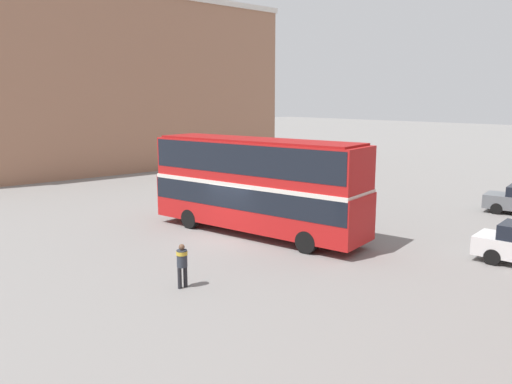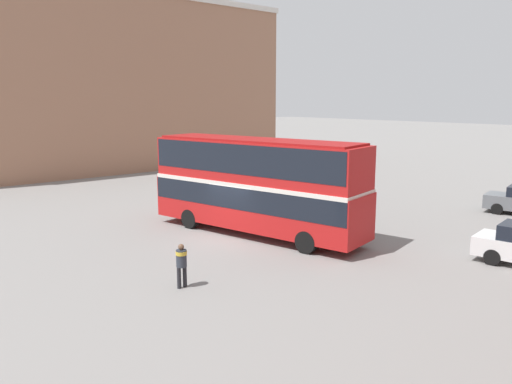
# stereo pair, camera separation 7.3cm
# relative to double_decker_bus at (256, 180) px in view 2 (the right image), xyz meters

# --- Properties ---
(ground_plane) EXTENTS (240.00, 240.00, 0.00)m
(ground_plane) POSITION_rel_double_decker_bus_xyz_m (-0.26, -1.49, -2.65)
(ground_plane) COLOR gray
(building_row_left) EXTENTS (10.63, 33.58, 15.85)m
(building_row_left) POSITION_rel_double_decker_bus_xyz_m (-27.67, 5.03, 5.28)
(building_row_left) COLOR #9E7056
(building_row_left) RESTS_ON ground_plane
(double_decker_bus) EXTENTS (11.49, 4.93, 4.64)m
(double_decker_bus) POSITION_rel_double_decker_bus_xyz_m (0.00, 0.00, 0.00)
(double_decker_bus) COLOR red
(double_decker_bus) RESTS_ON ground_plane
(pedestrian_foreground) EXTENTS (0.40, 0.40, 1.58)m
(pedestrian_foreground) POSITION_rel_double_decker_bus_xyz_m (3.74, -6.51, -1.69)
(pedestrian_foreground) COLOR #232328
(pedestrian_foreground) RESTS_ON ground_plane
(parked_car_kerb_far) EXTENTS (4.72, 2.72, 1.40)m
(parked_car_kerb_far) POSITION_rel_double_decker_bus_xyz_m (-9.33, 13.14, -1.93)
(parked_car_kerb_far) COLOR maroon
(parked_car_kerb_far) RESTS_ON ground_plane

